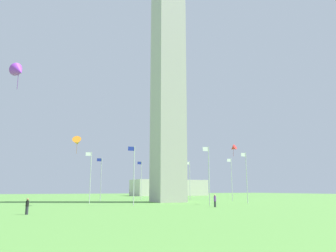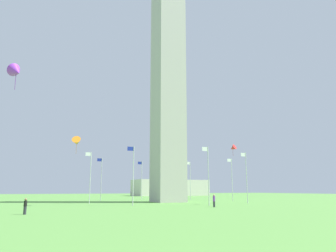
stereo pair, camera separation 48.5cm
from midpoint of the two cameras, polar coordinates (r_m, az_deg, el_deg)
name	(u,v)px [view 1 (the left image)]	position (r m, az deg, el deg)	size (l,w,h in m)	color
ground_plane	(168,202)	(65.40, -0.22, -13.20)	(260.00, 260.00, 0.00)	#548C3D
obelisk_monument	(168,76)	(69.44, -0.20, 8.73)	(5.71, 5.71, 51.90)	#B7B2A8
flagpole_n	(90,175)	(60.63, -13.71, -8.35)	(1.12, 0.14, 9.19)	silver
flagpole_ne	(134,173)	(51.30, -6.31, -8.16)	(1.12, 0.14, 9.19)	silver
flagpole_e	(209,173)	(51.83, 6.88, -8.18)	(1.12, 0.14, 9.19)	silver
flagpole_se	(246,175)	(61.72, 13.36, -8.40)	(1.12, 0.14, 9.19)	silver
flagpole_s	(231,178)	(73.09, 10.88, -8.86)	(1.12, 0.14, 9.19)	silver
flagpole_sw	(190,179)	(79.92, 3.64, -9.21)	(1.12, 0.14, 9.19)	silver
flagpole_w	(141,179)	(79.58, -4.91, -9.18)	(1.12, 0.14, 9.19)	silver
flagpole_nw	(101,177)	(72.18, -11.88, -8.80)	(1.12, 0.14, 9.19)	silver
person_purple_shirt	(215,201)	(47.63, 7.94, -12.85)	(0.32, 0.32, 1.77)	#2D2D38
person_black_shirt	(27,206)	(36.42, -23.83, -12.78)	(0.32, 0.32, 1.60)	#2D2D38
kite_orange_delta	(77,142)	(54.49, -15.90, -2.68)	(1.88, 2.15, 2.88)	orange
kite_purple_delta	(19,71)	(34.01, -25.09, 8.71)	(1.94, 2.05, 2.61)	purple
kite_red_delta	(233,148)	(57.40, 11.11, -3.83)	(1.38, 1.50, 1.97)	red
distant_building	(169,188)	(130.97, 0.05, -10.78)	(28.88, 12.36, 6.11)	beige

